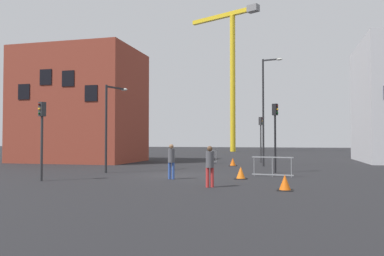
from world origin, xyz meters
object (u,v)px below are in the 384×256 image
Objects in this scene: streetlamp_short at (110,119)px; traffic_cone_by_barrier at (233,162)px; streetlamp_tall at (265,104)px; traffic_light_far at (275,127)px; construction_crane at (232,62)px; traffic_light_near at (42,128)px; traffic_light_crosswalk at (261,132)px; traffic_cone_on_verge at (285,183)px; traffic_cone_striped at (241,173)px; pedestrian_waiting at (171,159)px; pedestrian_walking at (210,163)px.

streetlamp_short reaches higher than traffic_cone_by_barrier.
traffic_light_far is at bearing -80.60° from streetlamp_tall.
construction_crane reaches higher than streetlamp_tall.
traffic_light_near is (-10.87, -7.43, -0.21)m from traffic_light_far.
construction_crane is 33.42m from traffic_light_crosswalk.
traffic_cone_on_verge is (9.03, -48.52, -14.93)m from construction_crane.
traffic_light_near is 10.11m from traffic_cone_striped.
traffic_light_near is (-2.46, -47.85, -12.64)m from construction_crane.
pedestrian_waiting is 2.88× the size of traffic_cone_by_barrier.
traffic_light_near is 2.16× the size of pedestrian_waiting.
traffic_light_far reaches higher than pedestrian_walking.
construction_crane is 37.81× the size of traffic_cone_striped.
construction_crane is 44.32m from streetlamp_short.
traffic_light_far reaches higher than traffic_cone_on_verge.
traffic_light_near is 15.04m from traffic_cone_by_barrier.
streetlamp_tall is 5.01m from traffic_cone_by_barrier.
traffic_light_crosswalk is 5.67m from traffic_cone_by_barrier.
traffic_light_crosswalk is at bearing -77.24° from construction_crane.
traffic_cone_by_barrier is (-1.75, 9.48, -0.01)m from traffic_cone_striped.
traffic_cone_on_verge is (11.49, -0.66, -2.30)m from traffic_light_near.
traffic_cone_by_barrier is at bearing -110.35° from traffic_light_crosswalk.
pedestrian_waiting is 6.42m from traffic_cone_on_verge.
construction_crane is 50.68m from pedestrian_walking.
traffic_light_near is 11.74m from traffic_cone_on_verge.
pedestrian_waiting is (3.40, -45.51, -14.19)m from construction_crane.
construction_crane reaches higher than traffic_light_far.
pedestrian_walking is (8.42, -0.42, -1.57)m from traffic_light_near.
streetlamp_short is 8.64× the size of traffic_cone_by_barrier.
traffic_light_crosswalk is (-0.66, 4.79, -1.98)m from streetlamp_tall.
traffic_light_crosswalk is at bearing 56.37° from streetlamp_short.
construction_crane is at bearing 97.03° from pedestrian_walking.
traffic_light_far is 2.35× the size of pedestrian_waiting.
streetlamp_tall reaches higher than pedestrian_walking.
traffic_light_near reaches higher than traffic_cone_by_barrier.
traffic_light_crosswalk is (-1.56, 10.22, -0.12)m from traffic_light_far.
traffic_light_far reaches higher than traffic_cone_by_barrier.
traffic_light_near is (-9.30, -17.65, -0.08)m from traffic_light_crosswalk.
traffic_cone_by_barrier is at bearing -81.79° from construction_crane.
streetlamp_tall is 16.40m from traffic_light_near.
streetlamp_short is 8.43× the size of traffic_cone_striped.
construction_crane is 37.32m from streetlamp_tall.
streetlamp_tall is 2.10× the size of traffic_light_near.
traffic_light_far is (9.85, 2.23, -0.48)m from streetlamp_short.
traffic_light_far is at bearing 12.76° from streetlamp_short.
streetlamp_tall is 5.81m from traffic_light_far.
traffic_light_far reaches higher than traffic_cone_striped.
traffic_cone_striped is at bearing -81.31° from construction_crane.
construction_crane reaches higher than traffic_cone_striped.
traffic_cone_striped is 9.64m from traffic_cone_by_barrier.
traffic_light_near is 6.16× the size of traffic_cone_on_verge.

